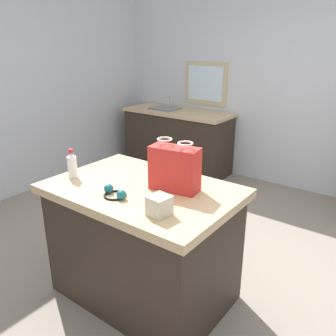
% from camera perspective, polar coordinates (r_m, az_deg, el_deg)
% --- Properties ---
extents(ground, '(6.50, 6.50, 0.00)m').
position_cam_1_polar(ground, '(3.04, 3.73, -17.13)').
color(ground, gray).
extents(back_wall, '(5.42, 0.13, 2.69)m').
position_cam_1_polar(back_wall, '(4.68, 20.84, 12.78)').
color(back_wall, silver).
rests_on(back_wall, ground).
extents(kitchen_island, '(1.30, 0.87, 0.89)m').
position_cam_1_polar(kitchen_island, '(2.61, -4.04, -11.99)').
color(kitchen_island, '#33281E').
rests_on(kitchen_island, ground).
extents(sink_counter, '(1.61, 0.62, 1.07)m').
position_cam_1_polar(sink_counter, '(5.21, 1.48, 4.64)').
color(sink_counter, '#33281E').
rests_on(sink_counter, ground).
extents(shopping_bag, '(0.35, 0.20, 0.34)m').
position_cam_1_polar(shopping_bag, '(2.30, 1.08, -0.06)').
color(shopping_bag, red).
rests_on(shopping_bag, kitchen_island).
extents(small_box, '(0.13, 0.13, 0.12)m').
position_cam_1_polar(small_box, '(2.00, -1.42, -6.17)').
color(small_box, beige).
rests_on(small_box, kitchen_island).
extents(bottle, '(0.07, 0.07, 0.22)m').
position_cam_1_polar(bottle, '(2.62, -15.36, 0.45)').
color(bottle, white).
rests_on(bottle, kitchen_island).
extents(ear_defenders, '(0.20, 0.17, 0.06)m').
position_cam_1_polar(ear_defenders, '(2.28, -8.65, -4.04)').
color(ear_defenders, black).
rests_on(ear_defenders, kitchen_island).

